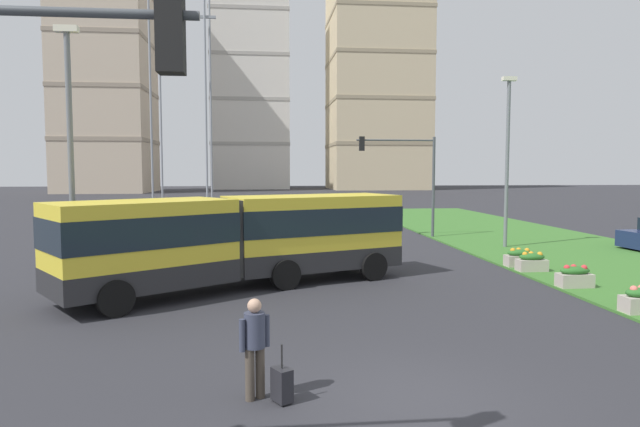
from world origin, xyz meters
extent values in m
plane|color=#2D2D33|center=(0.00, 0.00, 0.00)|extent=(260.00, 260.00, 0.00)
cube|color=yellow|center=(-0.80, 10.61, 1.73)|extent=(6.50, 4.51, 2.55)
cube|color=#262628|center=(-0.80, 10.61, 0.80)|extent=(6.52, 4.54, 0.70)
cube|color=#19232D|center=(-0.80, 10.61, 2.15)|extent=(6.55, 4.57, 0.90)
cube|color=yellow|center=(-6.13, 7.73, 1.73)|extent=(5.69, 5.04, 2.55)
cube|color=#262628|center=(-6.13, 7.73, 0.80)|extent=(5.72, 5.07, 0.70)
cube|color=#19232D|center=(-6.13, 7.73, 2.15)|extent=(5.75, 5.10, 0.90)
cylinder|color=#383838|center=(-3.59, 9.51, 1.72)|extent=(2.40, 2.40, 2.45)
cylinder|color=black|center=(0.42, 12.43, 0.50)|extent=(1.03, 0.62, 1.00)
cylinder|color=black|center=(1.33, 10.10, 0.50)|extent=(1.03, 0.62, 1.00)
cylinder|color=black|center=(-2.74, 11.19, 0.50)|extent=(1.03, 0.62, 1.00)
cylinder|color=black|center=(-1.83, 8.86, 0.50)|extent=(1.03, 0.62, 1.00)
cylinder|color=black|center=(-7.91, 8.00, 0.50)|extent=(0.98, 0.80, 1.00)
cylinder|color=black|center=(-6.47, 5.96, 0.50)|extent=(0.98, 0.80, 1.00)
sphere|color=#F9EFC6|center=(1.69, 12.55, 0.80)|extent=(0.24, 0.24, 0.24)
sphere|color=#F9EFC6|center=(2.34, 10.87, 0.80)|extent=(0.24, 0.24, 0.24)
cylinder|color=black|center=(15.44, 16.59, 0.32)|extent=(0.65, 0.27, 0.64)
cylinder|color=#4C4238|center=(-2.62, 0.28, 0.45)|extent=(0.16, 0.16, 0.90)
cylinder|color=#4C4238|center=(-2.79, 0.18, 0.45)|extent=(0.16, 0.16, 0.90)
cylinder|color=#383D51|center=(-2.70, 0.23, 1.20)|extent=(0.36, 0.36, 0.60)
sphere|color=tan|center=(-2.70, 0.23, 1.62)|extent=(0.24, 0.24, 0.24)
cylinder|color=#383D51|center=(-2.50, 0.35, 1.15)|extent=(0.10, 0.10, 0.55)
cylinder|color=#383D51|center=(-2.91, 0.10, 1.15)|extent=(0.10, 0.10, 0.55)
cube|color=#232328|center=(-2.25, 0.03, 0.31)|extent=(0.39, 0.43, 0.56)
cylinder|color=black|center=(-2.25, 0.03, 0.80)|extent=(0.03, 0.03, 0.40)
sphere|color=#EF7566|center=(7.32, 4.67, 0.72)|extent=(0.20, 0.20, 0.20)
cube|color=#B7AD9E|center=(7.60, 7.96, 0.30)|extent=(1.10, 0.56, 0.44)
ellipsoid|color=#2D6B28|center=(7.60, 7.96, 0.62)|extent=(0.99, 0.50, 0.28)
sphere|color=red|center=(7.32, 7.96, 0.72)|extent=(0.20, 0.20, 0.20)
sphere|color=red|center=(7.60, 8.04, 0.72)|extent=(0.20, 0.20, 0.20)
sphere|color=red|center=(7.88, 7.90, 0.72)|extent=(0.20, 0.20, 0.20)
cube|color=#B7AD9E|center=(7.60, 10.89, 0.30)|extent=(1.10, 0.56, 0.44)
ellipsoid|color=#2D6B28|center=(7.60, 10.89, 0.62)|extent=(0.99, 0.50, 0.28)
sphere|color=orange|center=(7.32, 10.89, 0.72)|extent=(0.20, 0.20, 0.20)
sphere|color=orange|center=(7.60, 10.97, 0.72)|extent=(0.20, 0.20, 0.20)
sphere|color=orange|center=(7.88, 10.83, 0.72)|extent=(0.20, 0.20, 0.20)
cube|color=#B7AD9E|center=(7.60, 11.91, 0.30)|extent=(1.10, 0.56, 0.44)
ellipsoid|color=#2D6B28|center=(7.60, 11.91, 0.62)|extent=(0.99, 0.50, 0.28)
sphere|color=orange|center=(7.32, 11.91, 0.72)|extent=(0.20, 0.20, 0.20)
sphere|color=orange|center=(7.60, 11.99, 0.72)|extent=(0.20, 0.20, 0.20)
sphere|color=orange|center=(7.88, 11.85, 0.72)|extent=(0.20, 0.20, 0.20)
cube|color=black|center=(-3.49, -3.00, 5.31)|extent=(0.28, 0.28, 0.80)
sphere|color=red|center=(-3.49, -3.00, 5.56)|extent=(0.16, 0.16, 0.16)
sphere|color=yellow|center=(-3.49, -3.00, 5.30)|extent=(0.16, 0.16, 0.16)
sphere|color=green|center=(-3.49, -3.00, 5.04)|extent=(0.16, 0.16, 0.16)
cylinder|color=#474C51|center=(7.20, 22.00, 2.90)|extent=(0.16, 0.16, 5.79)
cylinder|color=#474C51|center=(4.96, 22.00, 5.59)|extent=(4.48, 0.10, 0.10)
cube|color=black|center=(3.01, 22.00, 5.39)|extent=(0.28, 0.28, 0.80)
sphere|color=red|center=(3.01, 22.00, 5.64)|extent=(0.16, 0.16, 0.16)
sphere|color=yellow|center=(3.01, 22.00, 5.38)|extent=(0.16, 0.16, 0.16)
sphere|color=green|center=(3.01, 22.00, 5.12)|extent=(0.16, 0.16, 0.16)
cylinder|color=slate|center=(-8.50, 9.04, 4.06)|extent=(0.18, 0.18, 8.12)
cube|color=white|center=(-8.50, 9.04, 8.22)|extent=(0.70, 0.28, 0.20)
cylinder|color=slate|center=(9.50, 17.44, 4.13)|extent=(0.18, 0.18, 8.27)
cube|color=white|center=(9.50, 17.44, 8.37)|extent=(0.70, 0.28, 0.20)
cube|color=#C6B299|center=(-30.00, 93.60, 21.79)|extent=(15.08, 16.25, 43.58)
cube|color=gray|center=(-30.00, 93.60, 9.07)|extent=(15.28, 16.45, 0.70)
cube|color=gray|center=(-30.00, 93.60, 17.78)|extent=(15.28, 16.45, 0.70)
cube|color=gray|center=(-30.00, 93.60, 26.50)|extent=(15.28, 16.45, 0.70)
cube|color=silver|center=(-5.07, 112.58, 22.39)|extent=(15.98, 16.31, 44.78)
cube|color=#A4A099|center=(-5.07, 112.58, 9.31)|extent=(16.18, 16.51, 0.70)
cube|color=#A4A099|center=(-5.07, 112.58, 18.26)|extent=(16.18, 16.51, 0.70)
cube|color=#A4A099|center=(-5.07, 112.58, 27.22)|extent=(16.18, 16.51, 0.70)
cube|color=#A4A099|center=(-5.07, 112.58, 36.18)|extent=(16.18, 16.51, 0.70)
cube|color=beige|center=(21.17, 106.49, 26.33)|extent=(19.27, 19.32, 52.65)
cube|color=#9C8D6E|center=(21.17, 106.49, 9.13)|extent=(19.47, 19.52, 0.70)
cube|color=#9C8D6E|center=(21.17, 106.49, 17.90)|extent=(19.47, 19.52, 0.70)
cube|color=#9C8D6E|center=(21.17, 106.49, 26.68)|extent=(19.47, 19.52, 0.70)
cube|color=#9C8D6E|center=(21.17, 106.49, 35.45)|extent=(19.47, 19.52, 0.70)
cylinder|color=gray|center=(-8.83, 60.60, 16.47)|extent=(0.24, 0.24, 32.94)
cylinder|color=gray|center=(-14.83, 60.60, 16.47)|extent=(0.24, 0.24, 32.94)
cylinder|color=gray|center=(-8.83, 54.60, 16.47)|extent=(0.24, 0.24, 32.94)
cylinder|color=gray|center=(-14.83, 54.60, 16.47)|extent=(0.24, 0.24, 32.94)
cube|color=gray|center=(-11.83, 57.60, 21.56)|extent=(8.00, 0.30, 0.30)
camera|label=1|loc=(-2.54, -9.04, 3.90)|focal=31.17mm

